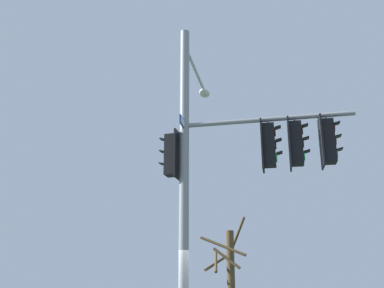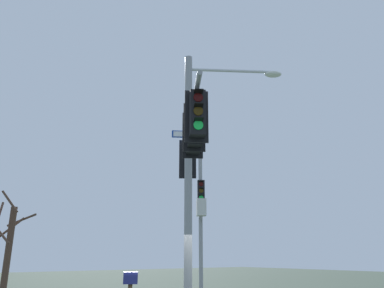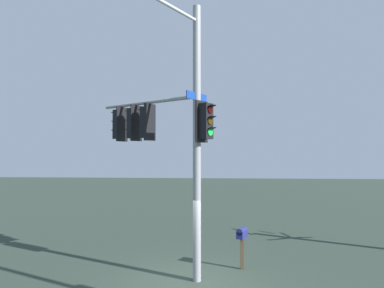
# 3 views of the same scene
# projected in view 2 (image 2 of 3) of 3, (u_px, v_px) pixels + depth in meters

# --- Properties ---
(main_signal_pole_assembly) EXTENTS (4.30, 5.26, 8.62)m
(main_signal_pole_assembly) POSITION_uv_depth(u_px,v_px,m) (195.00, 149.00, 10.94)
(main_signal_pole_assembly) COLOR gray
(main_signal_pole_assembly) RESTS_ON ground
(secondary_pole_assembly) EXTENTS (0.78, 0.69, 8.45)m
(secondary_pole_assembly) POSITION_uv_depth(u_px,v_px,m) (201.00, 204.00, 18.33)
(secondary_pole_assembly) COLOR gray
(secondary_pole_assembly) RESTS_ON ground
(mailbox) EXTENTS (0.42, 0.50, 1.41)m
(mailbox) POSITION_uv_depth(u_px,v_px,m) (130.00, 282.00, 11.38)
(mailbox) COLOR #4C3823
(mailbox) RESTS_ON ground
(bare_tree_behind_pole) EXTENTS (1.82, 1.82, 4.67)m
(bare_tree_behind_pole) POSITION_uv_depth(u_px,v_px,m) (8.00, 247.00, 16.00)
(bare_tree_behind_pole) COLOR #4A3428
(bare_tree_behind_pole) RESTS_ON ground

